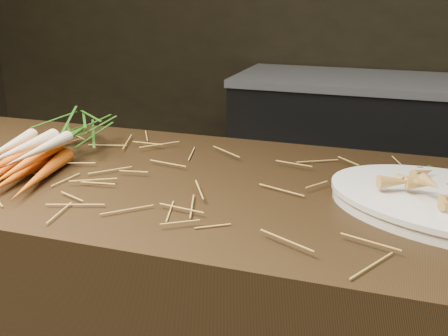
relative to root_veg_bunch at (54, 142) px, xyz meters
name	(u,v)px	position (x,y,z in m)	size (l,w,h in m)	color
back_counter	(408,160)	(0.80, 1.87, -0.53)	(1.82, 0.62, 0.84)	black
straw_bedding	(254,183)	(0.50, -0.01, -0.04)	(1.40, 0.60, 0.02)	olive
root_veg_bunch	(54,142)	(0.00, 0.00, 0.00)	(0.23, 0.53, 0.10)	#BF3701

